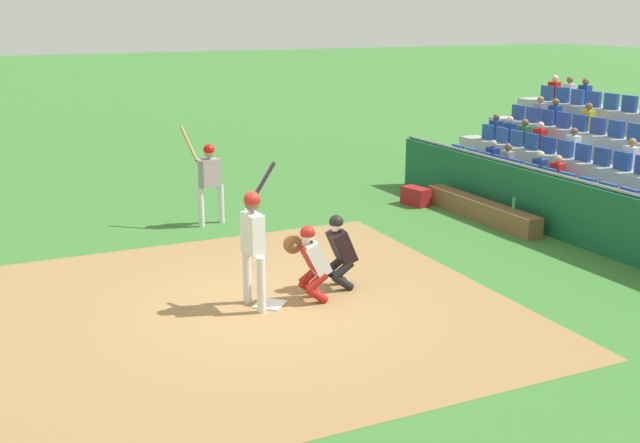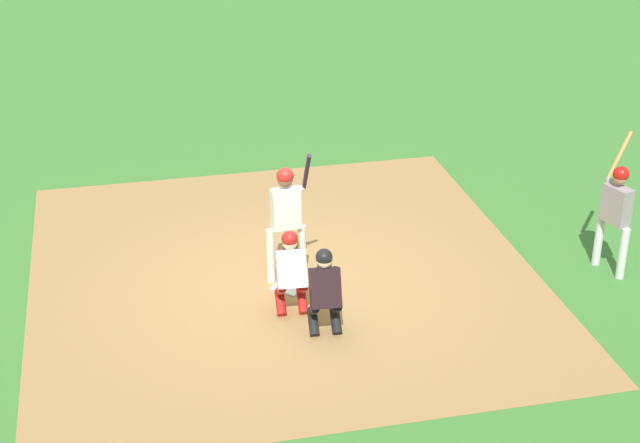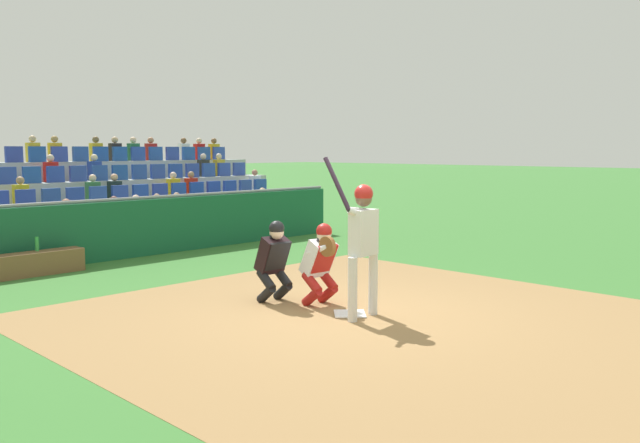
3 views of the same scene
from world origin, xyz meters
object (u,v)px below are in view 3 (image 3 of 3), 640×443
(batter_at_plate, at_px, (363,235))
(home_plate_marker, at_px, (350,314))
(catcher_crouching, at_px, (321,259))
(water_bottle_on_bench, at_px, (37,244))
(home_plate_umpire, at_px, (274,257))

(batter_at_plate, bearing_deg, home_plate_marker, -95.62)
(catcher_crouching, height_order, water_bottle_on_bench, catcher_crouching)
(batter_at_plate, bearing_deg, home_plate_umpire, -83.36)
(home_plate_marker, distance_m, batter_at_plate, 1.19)
(catcher_crouching, distance_m, water_bottle_on_bench, 5.94)
(home_plate_marker, xyz_separation_m, batter_at_plate, (0.02, 0.25, 1.16))
(home_plate_marker, height_order, catcher_crouching, catcher_crouching)
(home_plate_umpire, height_order, water_bottle_on_bench, home_plate_umpire)
(home_plate_marker, relative_size, catcher_crouching, 0.34)
(batter_at_plate, xyz_separation_m, water_bottle_on_bench, (1.71, -6.57, -0.60))
(catcher_crouching, height_order, home_plate_umpire, home_plate_umpire)
(home_plate_marker, bearing_deg, catcher_crouching, -99.34)
(home_plate_marker, distance_m, water_bottle_on_bench, 6.58)
(home_plate_umpire, xyz_separation_m, water_bottle_on_bench, (1.52, -4.96, -0.13))
(batter_at_plate, distance_m, home_plate_umpire, 1.68)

